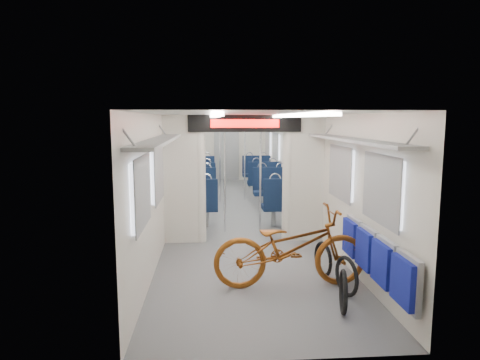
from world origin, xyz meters
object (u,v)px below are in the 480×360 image
at_px(bike_hoop_c, 323,261).
at_px(stanchion_near_right, 260,174).
at_px(bicycle, 291,247).
at_px(bike_hoop_b, 346,278).
at_px(stanchion_far_left, 220,160).
at_px(bike_hoop_a, 343,294).
at_px(seat_bay_far_right, 260,173).
at_px(flip_bench, 375,256).
at_px(seat_bay_near_right, 278,192).
at_px(seat_bay_far_left, 199,175).
at_px(stanchion_near_left, 225,174).
at_px(seat_bay_near_left, 196,193).
at_px(stanchion_far_right, 245,159).

relative_size(bike_hoop_c, stanchion_near_right, 0.22).
bearing_deg(bicycle, bike_hoop_b, -121.18).
height_order(bicycle, stanchion_far_left, stanchion_far_left).
height_order(bike_hoop_a, stanchion_far_left, stanchion_far_left).
relative_size(bicycle, seat_bay_far_right, 0.92).
distance_m(flip_bench, bike_hoop_c, 1.04).
bearing_deg(seat_bay_near_right, flip_bench, -84.93).
distance_m(seat_bay_far_right, stanchion_far_left, 2.10).
bearing_deg(seat_bay_far_left, bike_hoop_c, -75.06).
distance_m(seat_bay_far_right, stanchion_near_left, 4.93).
xyz_separation_m(seat_bay_near_left, stanchion_near_left, (0.60, -1.32, 0.59)).
bearing_deg(flip_bench, seat_bay_near_left, 115.65).
relative_size(bike_hoop_c, stanchion_near_left, 0.22).
relative_size(flip_bench, stanchion_near_right, 0.94).
distance_m(bicycle, bike_hoop_c, 0.70).
xyz_separation_m(seat_bay_near_right, seat_bay_far_right, (0.00, 3.46, 0.00)).
bearing_deg(bike_hoop_b, flip_bench, -36.28).
xyz_separation_m(bike_hoop_a, seat_bay_far_right, (0.05, 8.47, 0.33)).
height_order(seat_bay_far_left, stanchion_far_left, stanchion_far_left).
relative_size(flip_bench, seat_bay_near_right, 0.97).
relative_size(stanchion_far_left, stanchion_far_right, 1.00).
bearing_deg(stanchion_far_left, bike_hoop_b, -77.45).
bearing_deg(seat_bay_near_right, seat_bay_far_right, 90.00).
relative_size(bike_hoop_c, stanchion_far_left, 0.22).
distance_m(flip_bench, bike_hoop_b, 0.48).
bearing_deg(stanchion_near_left, seat_bay_far_left, 97.50).
bearing_deg(stanchion_near_right, stanchion_far_left, 102.89).
relative_size(bike_hoop_a, seat_bay_near_left, 0.24).
xyz_separation_m(bike_hoop_c, stanchion_far_left, (-1.32, 5.72, 0.92)).
relative_size(seat_bay_near_left, seat_bay_near_right, 1.00).
height_order(bike_hoop_a, seat_bay_far_left, seat_bay_far_left).
bearing_deg(bike_hoop_c, bike_hoop_b, -80.80).
bearing_deg(flip_bench, seat_bay_near_right, 95.07).
xyz_separation_m(bike_hoop_c, seat_bay_far_left, (-1.90, 7.14, 0.34)).
height_order(flip_bench, stanchion_far_right, stanchion_far_right).
bearing_deg(seat_bay_near_right, stanchion_near_right, -114.08).
height_order(flip_bench, stanchion_far_left, stanchion_far_left).
bearing_deg(bike_hoop_b, stanchion_far_right, 96.47).
distance_m(bicycle, seat_bay_far_left, 7.59).
relative_size(seat_bay_near_right, stanchion_near_right, 0.96).
bearing_deg(bicycle, seat_bay_near_right, -8.51).
bearing_deg(seat_bay_far_left, bike_hoop_b, -75.56).
xyz_separation_m(bike_hoop_b, seat_bay_far_left, (-2.02, 7.84, 0.33)).
height_order(bike_hoop_c, stanchion_far_left, stanchion_far_left).
bearing_deg(seat_bay_far_right, stanchion_far_left, -129.37).
relative_size(bike_hoop_b, stanchion_far_left, 0.23).
bearing_deg(bike_hoop_c, stanchion_far_right, 96.15).
xyz_separation_m(bike_hoop_a, seat_bay_far_left, (-1.82, 8.32, 0.33)).
distance_m(flip_bench, stanchion_near_left, 3.88).
xyz_separation_m(seat_bay_far_left, stanchion_near_left, (0.60, -4.59, 0.58)).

